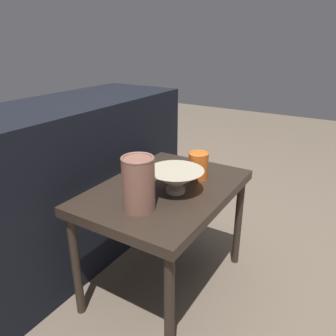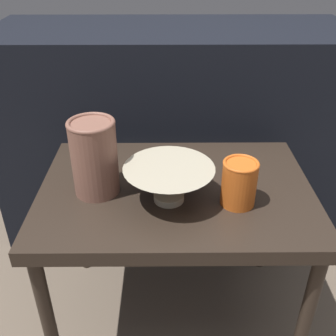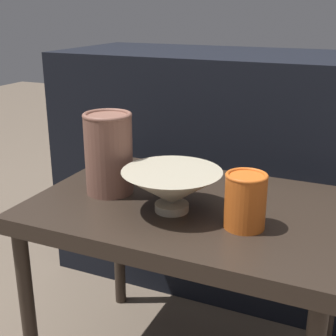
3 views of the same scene
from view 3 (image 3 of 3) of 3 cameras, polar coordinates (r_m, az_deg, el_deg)
name	(u,v)px [view 3 (image 3 of 3)]	position (r m, az deg, el deg)	size (l,w,h in m)	color
table	(189,223)	(1.15, 2.60, -6.77)	(0.74, 0.51, 0.51)	#2D231C
couch_backdrop	(249,171)	(1.67, 9.83, -0.41)	(1.32, 0.50, 0.81)	black
bowl	(172,188)	(1.06, 0.47, -2.44)	(0.23, 0.23, 0.10)	#B2A88E
vase_textured_left	(109,152)	(1.16, -7.24, 1.92)	(0.12, 0.12, 0.20)	brown
vase_colorful_right	(245,200)	(0.99, 9.41, -3.87)	(0.09, 0.09, 0.12)	orange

